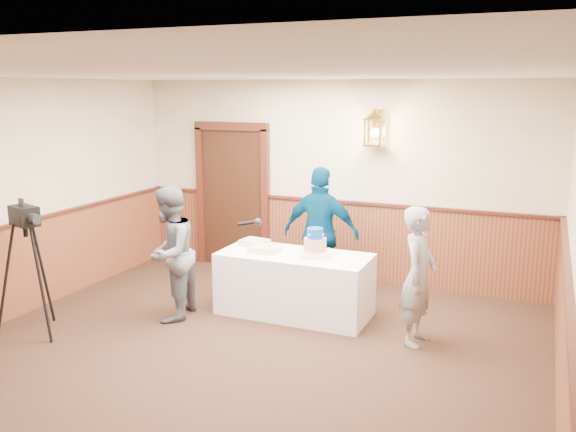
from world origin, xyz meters
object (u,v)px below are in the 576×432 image
at_px(baker, 419,276).
at_px(tv_camera_rig, 30,277).
at_px(sheet_cake_green, 255,243).
at_px(assistant_p, 321,233).
at_px(display_table, 295,284).
at_px(tiered_cake, 315,245).
at_px(sheet_cake_yellow, 265,249).
at_px(interviewer, 170,253).

distance_m(baker, tv_camera_rig, 4.21).
bearing_deg(sheet_cake_green, assistant_p, 37.61).
bearing_deg(tv_camera_rig, display_table, 53.42).
bearing_deg(tiered_cake, display_table, 178.89).
height_order(sheet_cake_yellow, interviewer, interviewer).
bearing_deg(interviewer, display_table, 109.16).
bearing_deg(interviewer, sheet_cake_green, 132.88).
bearing_deg(tv_camera_rig, sheet_cake_green, 64.24).
distance_m(baker, assistant_p, 1.75).
height_order(sheet_cake_green, assistant_p, assistant_p).
xyz_separation_m(baker, tv_camera_rig, (-3.96, -1.42, -0.09)).
height_order(display_table, interviewer, interviewer).
distance_m(display_table, sheet_cake_green, 0.76).
height_order(sheet_cake_yellow, tv_camera_rig, tv_camera_rig).
xyz_separation_m(sheet_cake_green, baker, (2.14, -0.44, -0.04)).
bearing_deg(tiered_cake, sheet_cake_yellow, -175.51).
bearing_deg(sheet_cake_green, tiered_cake, -11.45).
distance_m(tiered_cake, sheet_cake_green, 0.89).
bearing_deg(baker, interviewer, 103.30).
height_order(display_table, tiered_cake, tiered_cake).
distance_m(interviewer, baker, 2.85).
distance_m(tiered_cake, baker, 1.30).
height_order(baker, assistant_p, assistant_p).
bearing_deg(baker, sheet_cake_yellow, 88.12).
distance_m(display_table, sheet_cake_yellow, 0.55).
relative_size(tiered_cake, tv_camera_rig, 0.28).
xyz_separation_m(display_table, tiered_cake, (0.26, -0.01, 0.51)).
xyz_separation_m(assistant_p, tv_camera_rig, (-2.51, -2.40, -0.21)).
distance_m(tiered_cake, sheet_cake_yellow, 0.63).
distance_m(sheet_cake_yellow, baker, 1.90).
distance_m(interviewer, assistant_p, 1.95).
relative_size(sheet_cake_yellow, assistant_p, 0.20).
distance_m(tiered_cake, tv_camera_rig, 3.19).
distance_m(sheet_cake_green, tv_camera_rig, 2.61).
height_order(sheet_cake_green, interviewer, interviewer).
distance_m(tiered_cake, assistant_p, 0.73).
height_order(display_table, assistant_p, assistant_p).
distance_m(sheet_cake_yellow, sheet_cake_green, 0.33).
xyz_separation_m(tiered_cake, sheet_cake_green, (-0.87, 0.18, -0.10)).
relative_size(assistant_p, tv_camera_rig, 1.18).
bearing_deg(tiered_cake, baker, -11.91).
xyz_separation_m(sheet_cake_yellow, assistant_p, (0.44, 0.76, 0.07)).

